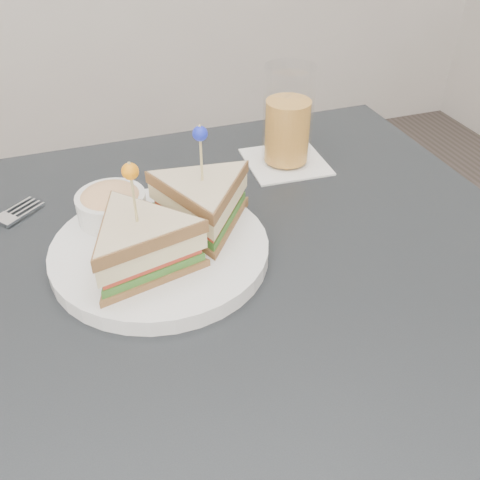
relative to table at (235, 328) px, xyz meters
name	(u,v)px	position (x,y,z in m)	size (l,w,h in m)	color
table	(235,328)	(0.00, 0.00, 0.00)	(0.80, 0.80, 0.75)	black
plate_meal	(164,227)	(-0.06, 0.07, 0.12)	(0.32, 0.32, 0.15)	white
cutlery_knife	(88,242)	(-0.15, 0.13, 0.08)	(0.05, 0.20, 0.01)	silver
drink_set	(288,122)	(0.17, 0.24, 0.14)	(0.12, 0.12, 0.15)	white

